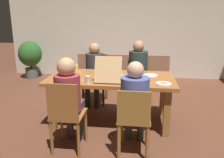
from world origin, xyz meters
TOP-DOWN VIEW (x-y plane):
  - ground_plane at (0.00, 0.00)m, footprint 20.00×20.00m
  - back_wall at (0.00, 3.02)m, footprint 6.52×0.12m
  - dining_table at (0.00, 0.00)m, footprint 1.95×0.98m
  - chair_0 at (-0.43, -0.94)m, footprint 0.39×0.44m
  - person_0 at (-0.43, -0.79)m, footprint 0.32×0.48m
  - chair_1 at (0.40, 0.95)m, footprint 0.44×0.39m
  - person_1 at (0.40, 0.81)m, footprint 0.35×0.56m
  - chair_2 at (0.40, -0.91)m, footprint 0.40×0.43m
  - person_2 at (0.40, -0.77)m, footprint 0.34×0.55m
  - chair_3 at (-0.43, 0.95)m, footprint 0.45×0.45m
  - person_3 at (-0.43, 0.80)m, footprint 0.34×0.52m
  - pizza_box_0 at (0.00, -0.13)m, footprint 0.38×0.53m
  - plate_0 at (0.61, 0.16)m, footprint 0.23×0.23m
  - plate_1 at (0.78, -0.28)m, footprint 0.22×0.22m
  - drinking_glass_0 at (0.35, -0.05)m, footprint 0.06×0.06m
  - drinking_glass_1 at (0.38, 0.39)m, footprint 0.07×0.07m
  - drinking_glass_2 at (-0.62, 0.21)m, footprint 0.07×0.07m
  - drinking_glass_3 at (-0.28, -0.37)m, footprint 0.07×0.07m
  - couch at (0.02, 2.25)m, footprint 2.16×0.79m
  - potted_plant at (-2.54, 2.46)m, footprint 0.62×0.62m

SIDE VIEW (x-z plane):
  - ground_plane at x=0.00m, z-range 0.00..0.00m
  - couch at x=0.02m, z-range -0.11..0.68m
  - chair_2 at x=0.40m, z-range 0.04..0.93m
  - chair_1 at x=0.40m, z-range 0.06..0.96m
  - chair_3 at x=-0.43m, z-range 0.04..0.98m
  - chair_0 at x=-0.43m, z-range 0.06..1.00m
  - potted_plant at x=-2.54m, z-range 0.11..1.13m
  - dining_table at x=0.00m, z-range 0.28..1.04m
  - person_2 at x=0.40m, z-range 0.11..1.30m
  - person_3 at x=-0.43m, z-range 0.12..1.31m
  - person_0 at x=-0.43m, z-range 0.12..1.33m
  - person_1 at x=0.40m, z-range 0.11..1.36m
  - plate_0 at x=0.61m, z-range 0.76..0.78m
  - plate_1 at x=0.78m, z-range 0.76..0.79m
  - drinking_glass_3 at x=-0.28m, z-range 0.76..0.87m
  - pizza_box_0 at x=0.00m, z-range 0.63..1.01m
  - drinking_glass_0 at x=0.35m, z-range 0.76..0.89m
  - drinking_glass_1 at x=0.38m, z-range 0.76..0.90m
  - drinking_glass_2 at x=-0.62m, z-range 0.76..0.90m
  - back_wall at x=0.00m, z-range 0.00..2.97m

